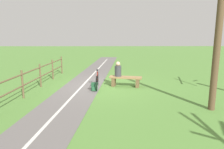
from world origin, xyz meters
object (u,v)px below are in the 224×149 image
(person_seated, at_px, (118,70))
(bicycle, at_px, (97,80))
(bench, at_px, (125,80))
(tree_near_bench, at_px, (219,42))
(backpack, at_px, (94,87))

(person_seated, bearing_deg, bicycle, 30.36)
(bench, height_order, tree_near_bench, tree_near_bench)
(bench, distance_m, person_seated, 0.62)
(bench, height_order, person_seated, person_seated)
(tree_near_bench, bearing_deg, backpack, -29.93)
(bicycle, relative_size, tree_near_bench, 0.35)
(person_seated, distance_m, bicycle, 1.17)
(bicycle, relative_size, backpack, 4.46)
(person_seated, height_order, backpack, person_seated)
(backpack, bearing_deg, tree_near_bench, 150.07)
(bicycle, height_order, tree_near_bench, tree_near_bench)
(bench, bearing_deg, backpack, 42.37)
(person_seated, xyz_separation_m, tree_near_bench, (-3.12, 3.38, 1.49))
(bicycle, bearing_deg, backpack, -9.40)
(person_seated, distance_m, backpack, 1.59)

